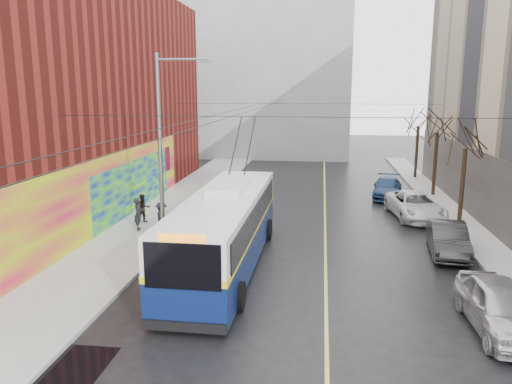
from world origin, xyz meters
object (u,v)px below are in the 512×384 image
(tree_far, at_px, (419,117))
(parked_car_d, at_px, (388,188))
(tree_mid, at_px, (438,121))
(parked_car_c, at_px, (415,205))
(pedestrian_a, at_px, (138,214))
(pedestrian_b, at_px, (143,209))
(trolleybus, at_px, (225,229))
(streetlight_pole, at_px, (163,145))
(parked_car_b, at_px, (448,239))
(pedestrian_c, at_px, (161,218))
(parked_car_a, at_px, (501,307))
(following_car, at_px, (236,194))
(tree_near, at_px, (467,134))

(tree_far, distance_m, parked_car_d, 9.46)
(tree_mid, bearing_deg, parked_car_c, -110.33)
(pedestrian_a, xyz_separation_m, pedestrian_b, (-0.21, 1.37, -0.05))
(trolleybus, height_order, parked_car_d, trolleybus)
(streetlight_pole, height_order, parked_car_c, streetlight_pole)
(parked_car_b, relative_size, pedestrian_a, 2.58)
(pedestrian_c, bearing_deg, trolleybus, -157.78)
(parked_car_a, height_order, following_car, parked_car_a)
(pedestrian_a, distance_m, pedestrian_c, 1.48)
(streetlight_pole, distance_m, pedestrian_b, 5.49)
(trolleybus, xyz_separation_m, parked_car_b, (9.73, 2.91, -0.95))
(parked_car_d, bearing_deg, pedestrian_b, -138.82)
(parked_car_b, bearing_deg, parked_car_c, 98.42)
(parked_car_d, bearing_deg, trolleybus, -111.29)
(tree_far, relative_size, parked_car_a, 1.41)
(streetlight_pole, bearing_deg, tree_near, 21.62)
(parked_car_a, bearing_deg, parked_car_d, 91.43)
(tree_far, height_order, parked_car_d, tree_far)
(pedestrian_c, bearing_deg, parked_car_d, -72.32)
(parked_car_b, bearing_deg, tree_far, 89.93)
(tree_far, bearing_deg, parked_car_d, -112.56)
(parked_car_d, bearing_deg, tree_mid, 20.74)
(parked_car_a, xyz_separation_m, pedestrian_a, (-15.04, 8.93, 0.21))
(tree_near, height_order, pedestrian_b, tree_near)
(trolleybus, bearing_deg, pedestrian_b, 135.05)
(parked_car_b, xyz_separation_m, following_car, (-11.18, 8.25, 0.05))
(tree_mid, distance_m, parked_car_d, 5.63)
(parked_car_a, relative_size, pedestrian_c, 2.85)
(streetlight_pole, height_order, trolleybus, streetlight_pole)
(parked_car_b, height_order, following_car, following_car)
(streetlight_pole, height_order, parked_car_b, streetlight_pole)
(pedestrian_a, bearing_deg, streetlight_pole, -150.09)
(parked_car_a, distance_m, pedestrian_b, 18.41)
(pedestrian_a, relative_size, pedestrian_b, 1.06)
(pedestrian_c, bearing_deg, pedestrian_a, 48.73)
(tree_near, distance_m, trolleybus, 14.96)
(parked_car_b, bearing_deg, streetlight_pole, -173.26)
(tree_far, xyz_separation_m, parked_car_b, (-2.00, -19.76, -4.42))
(streetlight_pole, height_order, following_car, streetlight_pole)
(tree_near, bearing_deg, tree_far, 90.00)
(parked_car_d, relative_size, following_car, 1.04)
(tree_mid, bearing_deg, pedestrian_a, -146.84)
(pedestrian_a, bearing_deg, parked_car_a, -140.54)
(parked_car_b, xyz_separation_m, pedestrian_c, (-13.80, 1.06, 0.24))
(streetlight_pole, bearing_deg, tree_far, 52.88)
(tree_near, relative_size, pedestrian_c, 3.92)
(parked_car_a, height_order, parked_car_b, parked_car_a)
(tree_far, bearing_deg, following_car, -138.86)
(tree_mid, distance_m, tree_far, 7.00)
(tree_far, bearing_deg, parked_car_b, -95.78)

